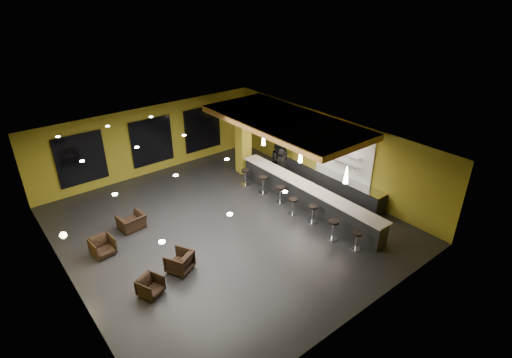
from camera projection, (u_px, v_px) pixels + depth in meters
floor at (226, 226)px, 16.47m from camera, size 12.00×13.00×0.10m
ceiling at (222, 145)px, 14.84m from camera, size 12.00×13.00×0.10m
wall_back at (151, 140)px, 20.21m from camera, size 12.00×0.10×3.50m
wall_front at (358, 275)px, 11.10m from camera, size 12.00×0.10×3.50m
wall_left at (62, 246)px, 12.29m from camera, size 0.10×13.00×3.50m
wall_right at (329, 150)px, 19.02m from camera, size 0.10×13.00×3.50m
wood_soffit at (284, 121)px, 17.84m from camera, size 3.60×8.00×0.28m
window_left at (81, 159)px, 18.21m from camera, size 2.20×0.06×2.40m
window_center at (152, 142)px, 20.16m from camera, size 2.20×0.06×2.40m
window_right at (203, 129)px, 21.83m from camera, size 2.20×0.06×2.40m
tile_backsplash at (344, 152)px, 18.16m from camera, size 0.06×3.20×2.40m
bar_counter at (306, 197)px, 17.56m from camera, size 0.60×8.00×1.00m
bar_top at (307, 186)px, 17.32m from camera, size 0.78×8.10×0.05m
prep_counter at (329, 181)px, 19.05m from camera, size 0.70×6.00×0.86m
prep_top at (329, 172)px, 18.84m from camera, size 0.72×6.00×0.03m
wall_shelf_lower at (345, 163)px, 18.13m from camera, size 0.30×1.50×0.03m
wall_shelf_upper at (346, 153)px, 17.92m from camera, size 0.30×1.50×0.03m
column at (243, 140)px, 20.19m from camera, size 0.60×0.60×3.50m
wall_sconce at (63, 235)px, 12.71m from camera, size 0.22×0.22×0.22m
pendant_0 at (346, 175)px, 15.33m from camera, size 0.20×0.20×0.70m
pendant_1 at (301, 155)px, 17.07m from camera, size 0.20×0.20×0.70m
pendant_2 at (263, 138)px, 18.80m from camera, size 0.20×0.20×0.70m
staff_a at (282, 166)px, 19.43m from camera, size 0.66×0.44×1.78m
staff_b at (278, 159)px, 20.30m from camera, size 0.89×0.72×1.71m
staff_c at (282, 157)px, 20.69m from camera, size 0.90×0.71×1.62m
armchair_a at (151, 286)px, 12.74m from camera, size 0.91×0.92×0.64m
armchair_b at (179, 262)px, 13.77m from camera, size 1.09×1.10×0.75m
armchair_c at (103, 246)px, 14.57m from camera, size 0.83×0.85×0.71m
armchair_d at (132, 222)px, 16.08m from camera, size 1.08×0.96×0.65m
bar_stool_0 at (357, 239)px, 14.80m from camera, size 0.38×0.38×0.74m
bar_stool_1 at (333, 227)px, 15.37m from camera, size 0.42×0.42×0.83m
bar_stool_2 at (313, 212)px, 16.42m from camera, size 0.40×0.40×0.79m
bar_stool_3 at (293, 204)px, 16.99m from camera, size 0.38×0.38×0.76m
bar_stool_4 at (280, 192)px, 17.88m from camera, size 0.41×0.41×0.80m
bar_stool_5 at (263, 183)px, 18.66m from camera, size 0.43×0.43×0.84m
bar_stool_6 at (245, 175)px, 19.40m from camera, size 0.41×0.41×0.81m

